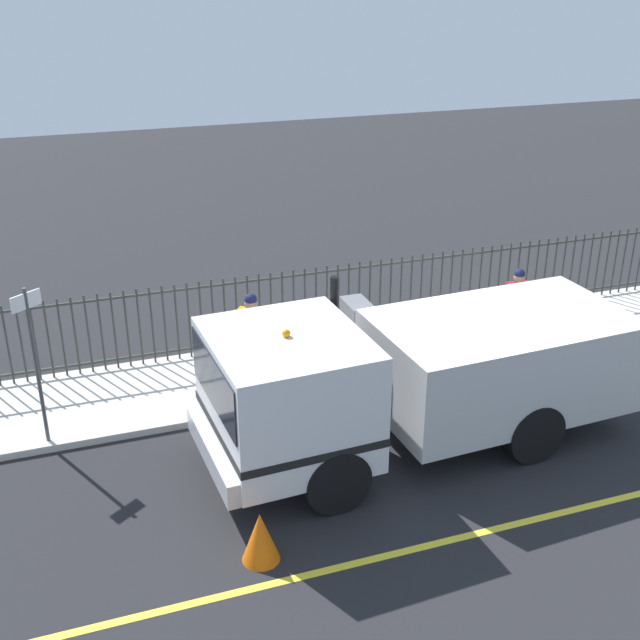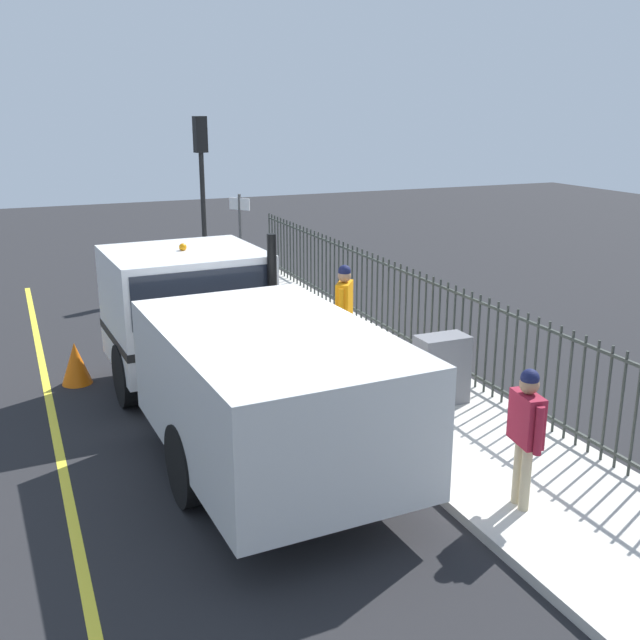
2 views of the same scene
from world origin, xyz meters
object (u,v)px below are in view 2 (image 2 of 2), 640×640
work_truck (223,342)px  utility_cabinet (441,369)px  worker_standing (344,303)px  traffic_light_near (202,166)px  pedestrian_distant (526,424)px  traffic_cone (76,363)px  street_sign (241,242)px

work_truck → utility_cabinet: (3.16, -0.58, -0.66)m
work_truck → worker_standing: work_truck is taller
traffic_light_near → utility_cabinet: traffic_light_near is taller
pedestrian_distant → traffic_cone: bearing=42.3°
worker_standing → traffic_light_near: size_ratio=0.43×
pedestrian_distant → worker_standing: bearing=6.3°
worker_standing → traffic_cone: 4.54m
work_truck → street_sign: size_ratio=2.68×
utility_cabinet → street_sign: size_ratio=0.40×
worker_standing → pedestrian_distant: worker_standing is taller
worker_standing → utility_cabinet: worker_standing is taller
work_truck → street_sign: bearing=67.4°
work_truck → utility_cabinet: work_truck is taller
worker_standing → work_truck: bearing=-22.2°
worker_standing → pedestrian_distant: (-0.23, -5.13, -0.07)m
work_truck → utility_cabinet: size_ratio=6.65×
traffic_cone → street_sign: bearing=34.1°
traffic_light_near → utility_cabinet: (1.19, -9.16, -2.35)m
utility_cabinet → traffic_light_near: bearing=97.4°
work_truck → traffic_light_near: 8.96m
work_truck → pedestrian_distant: 4.24m
pedestrian_distant → street_sign: bearing=12.1°
worker_standing → utility_cabinet: (0.58, -2.20, -0.54)m
traffic_cone → pedestrian_distant: bearing=-56.5°
traffic_cone → utility_cabinet: bearing=-33.7°
worker_standing → street_sign: 3.63m
utility_cabinet → traffic_cone: bearing=146.3°
pedestrian_distant → traffic_light_near: bearing=10.6°
worker_standing → street_sign: (-0.73, 3.52, 0.53)m
worker_standing → utility_cabinet: 2.33m
worker_standing → traffic_cone: worker_standing is taller
utility_cabinet → traffic_cone: size_ratio=1.48×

